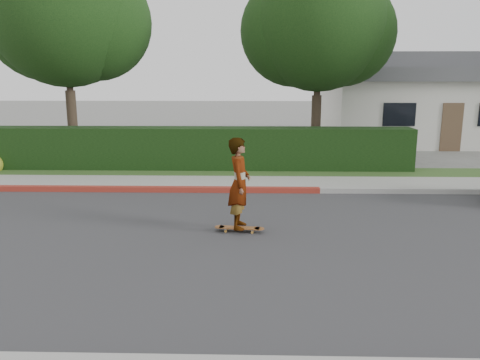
% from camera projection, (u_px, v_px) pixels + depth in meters
% --- Properties ---
extents(ground, '(120.00, 120.00, 0.00)m').
position_uv_depth(ground, '(298.00, 243.00, 9.03)').
color(ground, slate).
rests_on(ground, ground).
extents(road, '(60.00, 8.00, 0.01)m').
position_uv_depth(road, '(298.00, 243.00, 9.03)').
color(road, '#2D2D30').
rests_on(road, ground).
extents(curb_far, '(60.00, 0.20, 0.15)m').
position_uv_depth(curb_far, '(284.00, 190.00, 13.02)').
color(curb_far, '#9E9E99').
rests_on(curb_far, ground).
extents(curb_red_section, '(12.00, 0.21, 0.15)m').
position_uv_depth(curb_red_section, '(106.00, 189.00, 13.14)').
color(curb_red_section, maroon).
rests_on(curb_red_section, ground).
extents(sidewalk_far, '(60.00, 1.60, 0.12)m').
position_uv_depth(sidewalk_far, '(282.00, 184.00, 13.90)').
color(sidewalk_far, gray).
rests_on(sidewalk_far, ground).
extents(planting_strip, '(60.00, 1.60, 0.10)m').
position_uv_depth(planting_strip, '(279.00, 173.00, 15.47)').
color(planting_strip, '#2D4C1E').
rests_on(planting_strip, ground).
extents(hedge, '(15.00, 1.00, 1.50)m').
position_uv_depth(hedge, '(190.00, 149.00, 15.98)').
color(hedge, black).
rests_on(hedge, ground).
extents(tree_left, '(5.99, 5.21, 8.00)m').
position_uv_depth(tree_left, '(66.00, 17.00, 16.59)').
color(tree_left, '#33261C').
rests_on(tree_left, ground).
extents(tree_center, '(5.66, 4.84, 7.44)m').
position_uv_depth(tree_center, '(318.00, 28.00, 16.93)').
color(tree_center, '#33261C').
rests_on(tree_center, ground).
extents(house, '(10.60, 8.60, 4.30)m').
position_uv_depth(house, '(425.00, 99.00, 24.02)').
color(house, beige).
rests_on(house, ground).
extents(skateboard, '(1.05, 0.32, 0.10)m').
position_uv_depth(skateboard, '(239.00, 228.00, 9.66)').
color(skateboard, '#BA8233').
rests_on(skateboard, ground).
extents(skateboarder, '(0.49, 0.71, 1.86)m').
position_uv_depth(skateboarder, '(239.00, 183.00, 9.46)').
color(skateboarder, white).
rests_on(skateboarder, skateboard).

